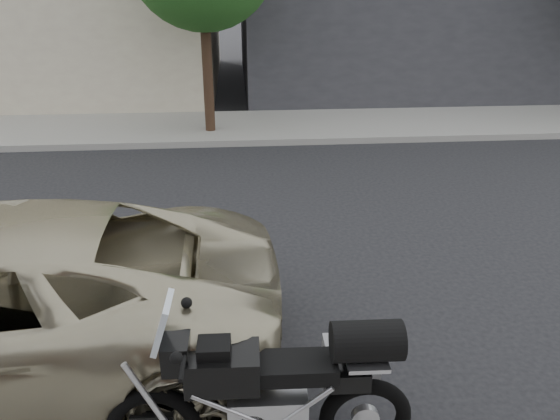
# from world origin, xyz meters

# --- Properties ---
(ground) EXTENTS (120.00, 120.00, 0.00)m
(ground) POSITION_xyz_m (0.00, 0.00, 0.00)
(ground) COLOR black
(ground) RESTS_ON ground
(far_sidewalk) EXTENTS (44.00, 3.00, 0.15)m
(far_sidewalk) POSITION_xyz_m (0.00, -6.50, 0.07)
(far_sidewalk) COLOR gray
(far_sidewalk) RESTS_ON ground
(motorcycle) EXTENTS (2.45, 0.79, 1.55)m
(motorcycle) POSITION_xyz_m (1.09, 3.88, 0.67)
(motorcycle) COLOR black
(motorcycle) RESTS_ON ground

